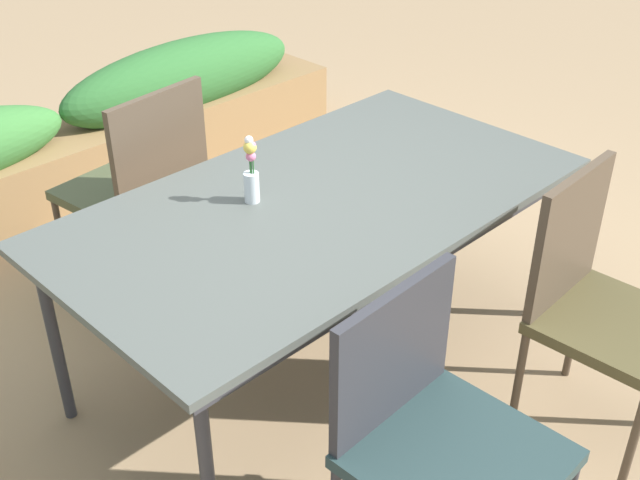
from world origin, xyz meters
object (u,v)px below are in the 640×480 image
object	(u,v)px
dining_table	(320,208)
chair_near_left	(435,429)
chair_far_side	(141,181)
flower_vase	(251,172)
planter_box	(69,144)
chair_near_right	(596,297)

from	to	relation	value
dining_table	chair_near_left	world-z (taller)	chair_near_left
chair_far_side	flower_vase	xyz separation A→B (m)	(0.01, -0.69, 0.29)
chair_near_left	planter_box	distance (m)	2.71
chair_near_right	chair_near_left	size ratio (longest dim) A/B	1.04
chair_near_right	planter_box	bearing A→B (deg)	-84.10
dining_table	flower_vase	bearing A→B (deg)	141.07
flower_vase	dining_table	bearing A→B (deg)	-38.93
dining_table	chair_near_left	xyz separation A→B (m)	(-0.42, -0.84, -0.15)
chair_near_right	chair_far_side	world-z (taller)	chair_far_side
chair_near_right	planter_box	size ratio (longest dim) A/B	0.28
dining_table	chair_far_side	bearing A→B (deg)	102.42
chair_near_left	planter_box	world-z (taller)	chair_near_left
chair_far_side	dining_table	bearing A→B (deg)	-84.75
flower_vase	chair_far_side	bearing A→B (deg)	90.47
dining_table	flower_vase	world-z (taller)	flower_vase
flower_vase	chair_near_right	bearing A→B (deg)	-59.02
dining_table	chair_near_right	size ratio (longest dim) A/B	2.00
chair_far_side	planter_box	bearing A→B (deg)	71.60
dining_table	chair_near_left	bearing A→B (deg)	-116.42
chair_far_side	flower_vase	distance (m)	0.75
chair_near_right	flower_vase	size ratio (longest dim) A/B	3.89
flower_vase	planter_box	size ratio (longest dim) A/B	0.07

